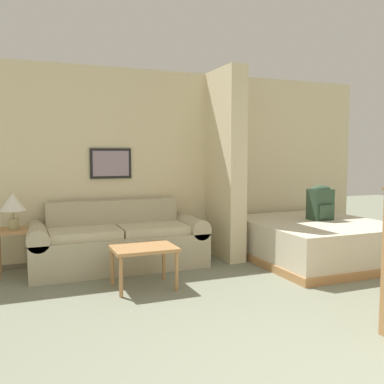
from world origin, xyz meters
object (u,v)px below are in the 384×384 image
at_px(bed, 314,240).
at_px(backpack, 320,202).
at_px(couch, 118,243).
at_px(table_lamp, 13,204).
at_px(coffee_table, 144,252).

bearing_deg(bed, backpack, 21.62).
height_order(couch, bed, couch).
xyz_separation_m(table_lamp, backpack, (3.93, -0.60, -0.08)).
relative_size(coffee_table, table_lamp, 1.59).
relative_size(bed, backpack, 4.13).
bearing_deg(bed, coffee_table, -172.41).
relative_size(couch, table_lamp, 5.17).
distance_m(table_lamp, bed, 3.89).
xyz_separation_m(couch, coffee_table, (0.08, -0.93, 0.08)).
bearing_deg(table_lamp, bed, -9.86).
height_order(couch, table_lamp, table_lamp).
bearing_deg(table_lamp, couch, -2.88).
bearing_deg(coffee_table, backpack, 8.41).
height_order(table_lamp, bed, table_lamp).
distance_m(couch, table_lamp, 1.34).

